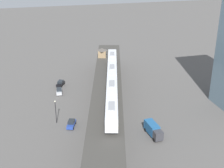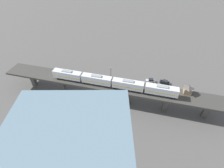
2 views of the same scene
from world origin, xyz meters
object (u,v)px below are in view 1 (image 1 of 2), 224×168
Objects in this scene: street_car_blue at (71,124)px; street_car_black at (61,83)px; subway_train at (112,81)px; street_car_silver at (59,91)px; street_lamp at (56,110)px; delivery_truck at (153,130)px; signal_hut at (102,52)px.

street_car_black is (-0.17, -29.01, 0.00)m from street_car_blue.
subway_train is 10.29× the size of street_car_black.
street_car_silver is 0.66× the size of street_lamp.
street_car_blue is at bearing 15.93° from subway_train.
street_car_black is 0.65× the size of delivery_truck.
delivery_truck is at bearing 117.07° from street_car_black.
delivery_truck is 1.06× the size of street_lamp.
street_car_black is 26.41m from street_lamp.
delivery_truck is at bearing 153.76° from street_car_blue.
street_car_black is at bearing -99.95° from street_car_silver.
street_lamp is at bearing 81.38° from street_car_black.
delivery_truck is at bearing 123.11° from street_car_silver.
subway_train is 29.99m from street_car_black.
signal_hut is 21.88m from street_car_silver.
delivery_truck is (-7.56, 13.45, -9.19)m from subway_train.
street_car_silver is at bearing -98.16° from street_lamp.
street_lamp reaches higher than street_car_silver.
street_car_black is (12.32, -25.44, -10.02)m from subway_train.
subway_train is at bearing -178.32° from street_lamp.
delivery_truck reaches higher than street_car_blue.
delivery_truck is (-20.05, 9.88, 0.82)m from street_car_blue.
delivery_truck is (-19.88, 38.89, 0.82)m from street_car_black.
street_car_silver is 19.74m from street_lamp.
delivery_truck is (-3.81, 42.06, -8.45)m from signal_hut.
street_car_blue is 1.00× the size of street_car_black.
subway_train is 12.38× the size of signal_hut.
street_car_black is at bearing -98.62° from street_lamp.
street_car_blue is (12.49, 3.57, -10.02)m from subway_train.
street_lamp is at bearing -28.59° from delivery_truck.
subway_train reaches higher than street_lamp.
street_car_silver and street_car_black have the same top height.
signal_hut is 18.82m from street_car_black.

